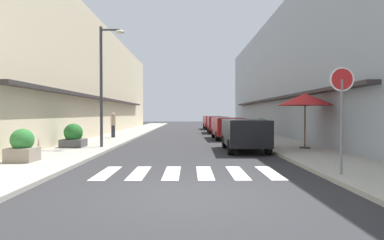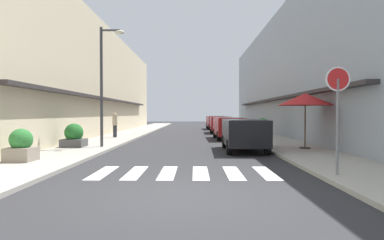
{
  "view_description": "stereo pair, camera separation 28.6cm",
  "coord_description": "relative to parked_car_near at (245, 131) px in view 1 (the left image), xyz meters",
  "views": [
    {
      "loc": [
        0.03,
        -6.67,
        1.73
      ],
      "look_at": [
        0.16,
        9.56,
        1.41
      ],
      "focal_mm": 30.15,
      "sensor_mm": 36.0,
      "label": 1
    },
    {
      "loc": [
        0.31,
        -6.67,
        1.73
      ],
      "look_at": [
        0.16,
        9.56,
        1.41
      ],
      "focal_mm": 30.15,
      "sensor_mm": 36.0,
      "label": 2
    }
  ],
  "objects": [
    {
      "name": "ground_plane",
      "position": [
        -2.56,
        9.03,
        -0.92
      ],
      "size": [
        94.09,
        94.09,
        0.0
      ],
      "primitive_type": "plane",
      "color": "#2B2B2D"
    },
    {
      "name": "sidewalk_left",
      "position": [
        -7.61,
        9.03,
        -0.86
      ],
      "size": [
        2.85,
        59.88,
        0.12
      ],
      "primitive_type": "cube",
      "color": "#9E998E",
      "rests_on": "ground_plane"
    },
    {
      "name": "sidewalk_right",
      "position": [
        2.48,
        9.03,
        -0.86
      ],
      "size": [
        2.85,
        59.88,
        0.12
      ],
      "primitive_type": "cube",
      "color": "#ADA899",
      "rests_on": "ground_plane"
    },
    {
      "name": "building_row_left",
      "position": [
        -11.53,
        10.17,
        3.35
      ],
      "size": [
        5.5,
        40.49,
        8.54
      ],
      "color": "beige",
      "rests_on": "ground_plane"
    },
    {
      "name": "building_row_right",
      "position": [
        6.4,
        10.17,
        3.78
      ],
      "size": [
        5.5,
        40.49,
        9.4
      ],
      "color": "#939EA8",
      "rests_on": "ground_plane"
    },
    {
      "name": "crosswalk",
      "position": [
        -2.56,
        -5.43,
        -0.91
      ],
      "size": [
        5.2,
        2.2,
        0.01
      ],
      "color": "silver",
      "rests_on": "ground_plane"
    },
    {
      "name": "parked_car_near",
      "position": [
        0.0,
        0.0,
        0.0
      ],
      "size": [
        1.87,
        4.04,
        1.47
      ],
      "color": "black",
      "rests_on": "ground_plane"
    },
    {
      "name": "parked_car_mid",
      "position": [
        0.0,
        6.96,
        0.0
      ],
      "size": [
        1.88,
        4.43,
        1.47
      ],
      "color": "maroon",
      "rests_on": "ground_plane"
    },
    {
      "name": "parked_car_far",
      "position": [
        0.0,
        13.77,
        -0.0
      ],
      "size": [
        1.85,
        3.93,
        1.47
      ],
      "color": "maroon",
      "rests_on": "ground_plane"
    },
    {
      "name": "parked_car_distant",
      "position": [
        0.0,
        20.71,
        0.0
      ],
      "size": [
        1.94,
        4.27,
        1.47
      ],
      "color": "maroon",
      "rests_on": "ground_plane"
    },
    {
      "name": "round_street_sign",
      "position": [
        1.48,
        -6.29,
        1.37
      ],
      "size": [
        0.65,
        0.07,
        2.84
      ],
      "color": "slate",
      "rests_on": "sidewalk_right"
    },
    {
      "name": "street_lamp",
      "position": [
        -6.62,
        0.86,
        2.71
      ],
      "size": [
        1.19,
        0.28,
        5.8
      ],
      "color": "#38383D",
      "rests_on": "sidewalk_left"
    },
    {
      "name": "cafe_umbrella",
      "position": [
        2.83,
        0.13,
        1.46
      ],
      "size": [
        2.52,
        2.52,
        2.54
      ],
      "color": "#262626",
      "rests_on": "sidewalk_right"
    },
    {
      "name": "planter_corner",
      "position": [
        -8.14,
        -3.93,
        -0.29
      ],
      "size": [
        0.86,
        0.86,
        1.11
      ],
      "color": "gray",
      "rests_on": "sidewalk_left"
    },
    {
      "name": "planter_midblock",
      "position": [
        -8.13,
        0.8,
        -0.3
      ],
      "size": [
        1.04,
        1.04,
        1.13
      ],
      "color": "#4C4C4C",
      "rests_on": "sidewalk_left"
    },
    {
      "name": "planter_far",
      "position": [
        2.34,
        7.17,
        -0.18
      ],
      "size": [
        0.98,
        0.98,
        1.3
      ],
      "color": "gray",
      "rests_on": "sidewalk_right"
    },
    {
      "name": "pedestrian_walking_near",
      "position": [
        -7.69,
        7.05,
        0.08
      ],
      "size": [
        0.34,
        0.34,
        1.67
      ],
      "rotation": [
        0.0,
        0.0,
        1.24
      ],
      "color": "#282B33",
      "rests_on": "sidewalk_left"
    }
  ]
}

